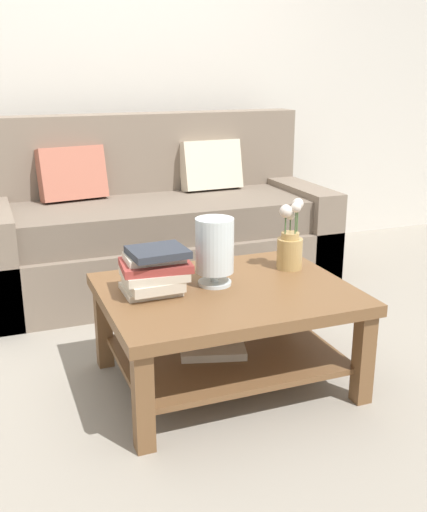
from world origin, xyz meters
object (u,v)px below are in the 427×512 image
at_px(couch, 156,228).
at_px(flower_pitcher, 290,243).
at_px(book_stack_main, 154,271).
at_px(glass_hurricane_vase, 215,248).
at_px(coffee_table, 226,315).

bearing_deg(couch, flower_pitcher, -76.54).
relative_size(book_stack_main, glass_hurricane_vase, 1.02).
height_order(coffee_table, glass_hurricane_vase, glass_hurricane_vase).
xyz_separation_m(book_stack_main, glass_hurricane_vase, (0.27, 0.00, 0.07)).
height_order(book_stack_main, flower_pitcher, flower_pitcher).
bearing_deg(glass_hurricane_vase, coffee_table, -66.78).
bearing_deg(coffee_table, glass_hurricane_vase, 113.22).
relative_size(coffee_table, flower_pitcher, 3.16).
height_order(couch, book_stack_main, couch).
xyz_separation_m(book_stack_main, flower_pitcher, (0.67, 0.08, 0.03)).
bearing_deg(book_stack_main, flower_pitcher, 6.94).
distance_m(couch, coffee_table, 1.37).
bearing_deg(book_stack_main, coffee_table, -11.34).
xyz_separation_m(coffee_table, book_stack_main, (-0.30, 0.06, 0.22)).
xyz_separation_m(couch, book_stack_main, (-0.38, -1.31, 0.18)).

